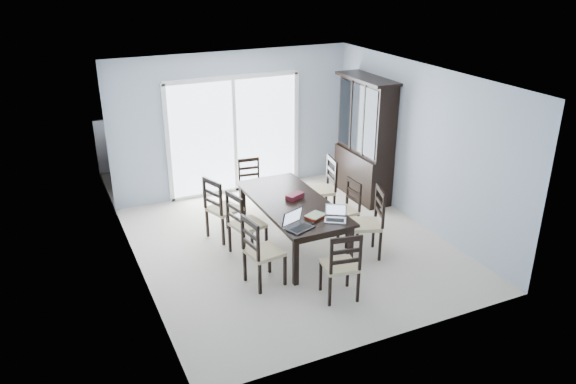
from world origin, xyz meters
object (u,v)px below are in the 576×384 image
(chair_right_mid, at_px, (348,203))
(chair_right_far, at_px, (325,182))
(dining_table, at_px, (292,206))
(laptop_silver, at_px, (335,217))
(game_box, at_px, (295,196))
(china_hutch, at_px, (365,140))
(hot_tub, at_px, (170,156))
(chair_left_far, at_px, (219,202))
(cell_phone, at_px, (310,224))
(chair_left_mid, at_px, (242,218))
(chair_left_near, at_px, (258,245))
(chair_end_far, at_px, (250,178))
(laptop_dark, at_px, (300,225))
(chair_end_near, at_px, (343,260))
(chair_right_near, at_px, (371,215))

(chair_right_mid, xyz_separation_m, chair_right_far, (0.00, 0.76, 0.08))
(dining_table, xyz_separation_m, chair_right_far, (0.96, 0.74, -0.04))
(laptop_silver, relative_size, game_box, 1.29)
(china_hutch, xyz_separation_m, hot_tub, (-2.99, 2.42, -0.63))
(chair_left_far, bearing_deg, cell_phone, 8.48)
(chair_left_mid, relative_size, chair_left_far, 0.98)
(chair_right_mid, distance_m, chair_right_far, 0.76)
(game_box, bearing_deg, chair_left_near, -137.09)
(chair_end_far, height_order, laptop_dark, chair_end_far)
(chair_end_near, relative_size, game_box, 3.95)
(chair_left_near, distance_m, game_box, 1.33)
(chair_right_near, height_order, chair_end_near, chair_right_near)
(chair_end_near, distance_m, chair_end_far, 3.22)
(dining_table, height_order, chair_end_near, chair_end_near)
(chair_left_near, height_order, laptop_silver, chair_left_near)
(chair_end_near, bearing_deg, hot_tub, 109.97)
(chair_right_mid, height_order, game_box, chair_right_mid)
(chair_left_far, distance_m, chair_right_far, 1.87)
(hot_tub, bearing_deg, china_hutch, -39.07)
(chair_right_near, bearing_deg, game_box, 66.60)
(cell_phone, bearing_deg, hot_tub, 91.60)
(dining_table, xyz_separation_m, laptop_silver, (0.25, -0.85, 0.13))
(chair_end_far, relative_size, laptop_dark, 2.46)
(game_box, bearing_deg, laptop_silver, -79.78)
(chair_right_near, relative_size, chair_right_far, 1.01)
(dining_table, distance_m, chair_left_near, 1.19)
(dining_table, bearing_deg, chair_right_far, 37.90)
(chair_right_near, height_order, laptop_silver, chair_right_near)
(chair_end_near, height_order, laptop_dark, chair_end_near)
(game_box, bearing_deg, dining_table, -133.62)
(china_hutch, xyz_separation_m, chair_end_far, (-2.06, 0.38, -0.53))
(chair_left_far, xyz_separation_m, hot_tub, (-0.05, 2.97, -0.18))
(chair_left_far, distance_m, chair_end_near, 2.44)
(chair_right_near, xyz_separation_m, hot_tub, (-1.90, 4.38, -0.20))
(chair_right_mid, xyz_separation_m, laptop_dark, (-1.24, -0.85, 0.25))
(chair_end_near, bearing_deg, chair_left_mid, 124.15)
(chair_right_far, relative_size, game_box, 4.24)
(chair_left_mid, distance_m, cell_phone, 1.11)
(chair_left_far, height_order, chair_right_mid, chair_left_far)
(dining_table, xyz_separation_m, hot_tub, (-0.96, 3.67, -0.23))
(dining_table, distance_m, china_hutch, 2.41)
(chair_left_far, height_order, hot_tub, chair_left_far)
(chair_end_near, bearing_deg, dining_table, 98.39)
(dining_table, height_order, chair_right_near, chair_right_near)
(chair_left_far, bearing_deg, dining_table, 32.79)
(chair_end_far, bearing_deg, hot_tub, -58.78)
(chair_right_far, relative_size, laptop_silver, 3.30)
(chair_left_near, height_order, chair_right_far, chair_right_far)
(chair_right_far, height_order, cell_phone, chair_right_far)
(chair_right_near, height_order, chair_right_far, chair_right_near)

